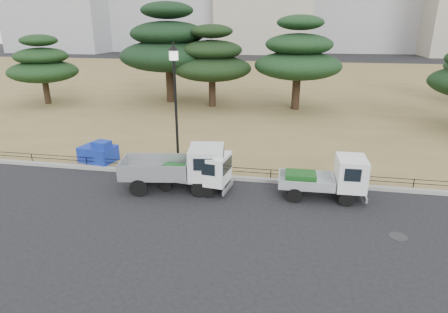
% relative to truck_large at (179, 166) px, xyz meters
% --- Properties ---
extents(ground, '(220.00, 220.00, 0.00)m').
position_rel_truck_large_xyz_m(ground, '(1.76, -1.19, -1.04)').
color(ground, black).
extents(lawn, '(120.00, 56.00, 0.15)m').
position_rel_truck_large_xyz_m(lawn, '(1.76, 29.41, -0.96)').
color(lawn, olive).
rests_on(lawn, ground).
extents(curb, '(120.00, 0.25, 0.16)m').
position_rel_truck_large_xyz_m(curb, '(1.76, 1.41, -0.96)').
color(curb, gray).
rests_on(curb, ground).
extents(truck_large, '(4.49, 2.31, 1.87)m').
position_rel_truck_large_xyz_m(truck_large, '(0.00, 0.00, 0.00)').
color(truck_large, black).
rests_on(truck_large, ground).
extents(truck_kei_front, '(3.29, 1.73, 1.66)m').
position_rel_truck_large_xyz_m(truck_kei_front, '(0.79, 0.05, -0.21)').
color(truck_kei_front, black).
rests_on(truck_kei_front, ground).
extents(truck_kei_rear, '(3.39, 1.53, 1.76)m').
position_rel_truck_large_xyz_m(truck_kei_rear, '(6.13, 0.25, -0.16)').
color(truck_kei_rear, black).
rests_on(truck_kei_rear, ground).
extents(street_lamp, '(0.51, 0.51, 5.72)m').
position_rel_truck_large_xyz_m(street_lamp, '(-0.59, 1.71, 2.97)').
color(street_lamp, black).
rests_on(street_lamp, lawn).
extents(pipe_fence, '(38.00, 0.04, 0.40)m').
position_rel_truck_large_xyz_m(pipe_fence, '(1.76, 1.56, -0.60)').
color(pipe_fence, black).
rests_on(pipe_fence, lawn).
extents(tarp_pile, '(1.86, 1.51, 1.10)m').
position_rel_truck_large_xyz_m(tarp_pile, '(-4.89, 2.18, -0.45)').
color(tarp_pile, '#152FA5').
rests_on(tarp_pile, lawn).
extents(manhole, '(0.60, 0.60, 0.01)m').
position_rel_truck_large_xyz_m(manhole, '(8.26, -2.39, -1.03)').
color(manhole, '#2D2D30').
rests_on(manhole, ground).
extents(pine_west_far, '(5.69, 5.69, 5.74)m').
position_rel_truck_large_xyz_m(pine_west_far, '(-16.35, 14.75, 2.43)').
color(pine_west_far, black).
rests_on(pine_west_far, lawn).
extents(pine_west_near, '(8.31, 8.31, 8.30)m').
position_rel_truck_large_xyz_m(pine_west_near, '(-6.12, 17.52, 3.90)').
color(pine_west_near, black).
rests_on(pine_west_near, lawn).
extents(pine_center_left, '(6.43, 6.43, 6.54)m').
position_rel_truck_large_xyz_m(pine_center_left, '(-2.09, 16.32, 2.89)').
color(pine_center_left, black).
rests_on(pine_center_left, lawn).
extents(pine_center_right, '(6.80, 6.80, 7.22)m').
position_rel_truck_large_xyz_m(pine_center_right, '(4.76, 16.40, 3.29)').
color(pine_center_right, black).
rests_on(pine_center_right, lawn).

